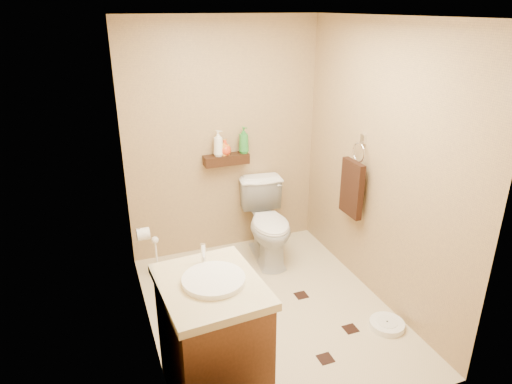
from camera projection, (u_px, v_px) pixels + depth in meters
name	position (u px, v px, depth m)	size (l,w,h in m)	color
ground	(269.00, 309.00, 3.99)	(2.50, 2.50, 0.00)	beige
wall_back	(223.00, 140.00, 4.62)	(2.00, 0.04, 2.40)	#9F7F5B
wall_front	(359.00, 259.00, 2.45)	(2.00, 0.04, 2.40)	#9F7F5B
wall_left	(139.00, 200.00, 3.21)	(0.04, 2.50, 2.40)	#9F7F5B
wall_right	(380.00, 167.00, 3.86)	(0.04, 2.50, 2.40)	#9F7F5B
ceiling	(273.00, 16.00, 3.08)	(2.00, 2.50, 0.02)	silver
wall_shelf	(226.00, 160.00, 4.62)	(0.46, 0.14, 0.10)	#391B0F
floor_accents	(273.00, 311.00, 3.96)	(1.20, 1.40, 0.01)	black
toilet	(268.00, 223.00, 4.67)	(0.45, 0.79, 0.80)	white
vanity	(213.00, 340.00, 2.95)	(0.65, 0.77, 1.04)	brown
bathroom_scale	(387.00, 324.00, 3.76)	(0.33, 0.33, 0.06)	white
toilet_brush	(157.00, 262.00, 4.45)	(0.10, 0.10, 0.42)	#1A685B
towel_ring	(352.00, 186.00, 4.15)	(0.12, 0.30, 0.76)	silver
toilet_paper	(143.00, 234.00, 4.02)	(0.12, 0.11, 0.12)	white
bottle_a	(218.00, 143.00, 4.52)	(0.10, 0.10, 0.26)	white
bottle_b	(224.00, 147.00, 4.56)	(0.07, 0.08, 0.16)	orange
bottle_c	(225.00, 147.00, 4.56)	(0.12, 0.12, 0.16)	#E5431B
bottle_d	(244.00, 140.00, 4.61)	(0.11, 0.11, 0.27)	#2C8633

